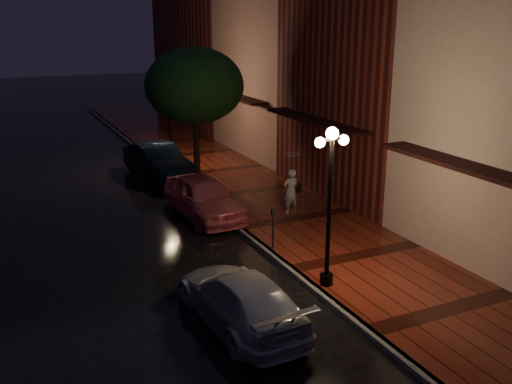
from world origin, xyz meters
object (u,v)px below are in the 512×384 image
navy_car (158,161)px  woman_with_umbrella (291,173)px  street_tree (195,88)px  silver_car (240,299)px  streetlamp_far (169,117)px  parking_meter (273,225)px  pink_car (204,197)px  streetlamp_near (330,198)px

navy_car → woman_with_umbrella: woman_with_umbrella is taller
street_tree → silver_car: (-3.10, -11.67, -3.59)m
silver_car → woman_with_umbrella: woman_with_umbrella is taller
woman_with_umbrella → silver_car: bearing=53.1°
street_tree → woman_with_umbrella: bearing=-72.4°
navy_car → silver_car: 13.73m
streetlamp_far → street_tree: size_ratio=0.74×
parking_meter → street_tree: bearing=77.0°
silver_car → parking_meter: parking_meter is taller
street_tree → parking_meter: 8.83m
streetlamp_far → woman_with_umbrella: bearing=-76.8°
street_tree → streetlamp_far: bearing=94.9°
street_tree → navy_car: size_ratio=1.22×
pink_car → silver_car: pink_car is taller
street_tree → parking_meter: street_tree is taller
pink_car → streetlamp_far: bearing=79.2°
street_tree → pink_car: 5.47m
street_tree → parking_meter: (-0.46, -8.18, -3.28)m
street_tree → navy_car: (-1.21, 1.93, -3.46)m
navy_car → woman_with_umbrella: (2.92, -7.31, 0.90)m
parking_meter → pink_car: bearing=90.5°
parking_meter → streetlamp_near: bearing=-95.7°
streetlamp_far → navy_car: 2.32m
pink_car → silver_car: size_ratio=0.99×
navy_car → parking_meter: navy_car is taller
navy_car → street_tree: bearing=-65.6°
streetlamp_near → silver_car: 3.51m
streetlamp_near → parking_meter: size_ratio=3.22×
pink_car → navy_car: bearing=86.9°
silver_car → pink_car: bearing=-107.1°
streetlamp_near → street_tree: street_tree is taller
woman_with_umbrella → street_tree: bearing=-71.9°
streetlamp_far → street_tree: bearing=-85.1°
streetlamp_near → street_tree: size_ratio=0.74×
streetlamp_near → navy_car: 13.08m
streetlamp_near → navy_car: size_ratio=0.90×
pink_car → parking_meter: pink_car is taller
silver_car → streetlamp_near: bearing=-169.7°
navy_car → woman_with_umbrella: 7.92m
streetlamp_near → parking_meter: 3.26m
pink_car → silver_car: (-1.89, -7.63, -0.11)m
street_tree → silver_car: street_tree is taller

